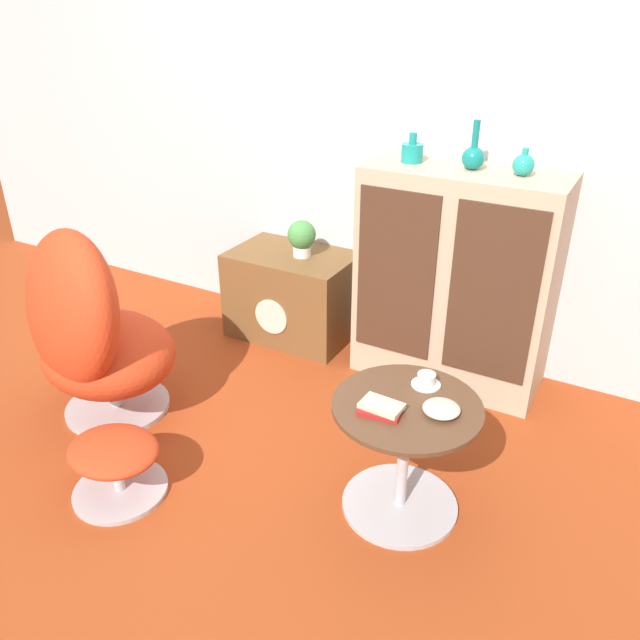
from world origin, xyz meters
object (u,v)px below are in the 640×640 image
tv_console (293,295)px  coffee_table (404,451)px  egg_chair (91,333)px  potted_plant (302,237)px  teacup (426,381)px  vase_leftmost (412,152)px  bowl (441,409)px  ottoman (115,459)px  sideboard (456,279)px  vase_inner_left (473,156)px  book_stack (381,408)px  vase_inner_right (523,165)px

tv_console → coffee_table: tv_console is taller
egg_chair → potted_plant: size_ratio=4.71×
egg_chair → teacup: (1.50, 0.27, 0.06)m
potted_plant → vase_leftmost: bearing=1.6°
tv_console → bowl: size_ratio=5.23×
tv_console → ottoman: size_ratio=1.84×
sideboard → vase_leftmost: size_ratio=8.01×
sideboard → coffee_table: 1.08m
vase_leftmost → teacup: (0.46, -0.89, -0.64)m
sideboard → potted_plant: size_ratio=5.37×
sideboard → vase_inner_left: (0.02, 0.00, 0.61)m
tv_console → vase_inner_left: vase_inner_left is taller
coffee_table → potted_plant: bearing=135.8°
vase_inner_left → sideboard: bearing=-167.5°
book_stack → egg_chair: bearing=-178.8°
tv_console → egg_chair: (-0.37, -1.14, 0.19)m
vase_inner_right → potted_plant: vase_inner_right is taller
vase_inner_left → tv_console: bearing=-178.9°
teacup → book_stack: 0.25m
ottoman → vase_inner_left: size_ratio=1.73×
vase_leftmost → book_stack: 1.35m
egg_chair → potted_plant: 1.24m
ottoman → bowl: (1.15, 0.49, 0.34)m
coffee_table → vase_inner_right: 1.36m
teacup → coffee_table: bearing=-95.3°
vase_leftmost → teacup: 1.18m
egg_chair → vase_leftmost: bearing=47.9°
sideboard → egg_chair: 1.76m
tv_console → potted_plant: 0.37m
ottoman → coffee_table: bearing=25.2°
coffee_table → teacup: 0.28m
egg_chair → coffee_table: (1.49, 0.12, -0.17)m
book_stack → bowl: bearing=28.2°
coffee_table → egg_chair: bearing=-175.4°
vase_inner_left → egg_chair: bearing=-139.1°
book_stack → bowl: (0.19, 0.10, 0.00)m
sideboard → book_stack: size_ratio=6.85×
vase_inner_right → potted_plant: 1.24m
egg_chair → vase_inner_right: bearing=36.5°
potted_plant → bowl: 1.55m
sideboard → potted_plant: bearing=-179.1°
coffee_table → vase_leftmost: size_ratio=4.02×
egg_chair → tv_console: bearing=71.9°
ottoman → bowl: size_ratio=2.84×
vase_inner_left → book_stack: vase_inner_left is taller
potted_plant → book_stack: (0.98, -1.11, -0.11)m
coffee_table → potted_plant: 1.50m
vase_inner_left → potted_plant: (-0.90, -0.02, -0.54)m
book_stack → tv_console: bearing=133.4°
egg_chair → vase_leftmost: 1.71m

